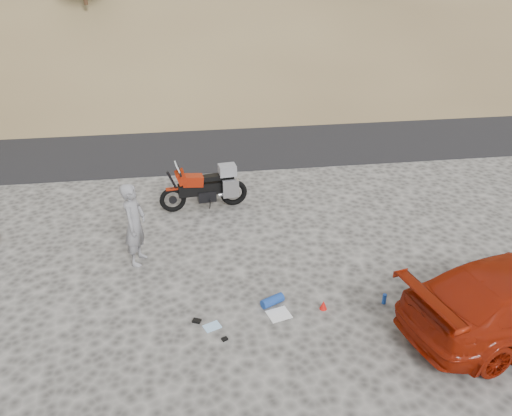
{
  "coord_description": "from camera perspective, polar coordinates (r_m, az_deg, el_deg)",
  "views": [
    {
      "loc": [
        -0.13,
        -9.08,
        6.49
      ],
      "look_at": [
        1.32,
        1.12,
        1.0
      ],
      "focal_mm": 35.0,
      "sensor_mm": 36.0,
      "label": 1
    }
  ],
  "objects": [
    {
      "name": "gear_glove_a",
      "position": [
        9.95,
        -6.78,
        -12.68
      ],
      "size": [
        0.19,
        0.17,
        0.04
      ],
      "primitive_type": "cube",
      "rotation": [
        0.0,
        0.0,
        -0.42
      ],
      "color": "black",
      "rests_on": "ground"
    },
    {
      "name": "gear_bottle",
      "position": [
        10.59,
        14.45,
        -10.02
      ],
      "size": [
        0.11,
        0.11,
        0.22
      ],
      "primitive_type": "cylinder",
      "rotation": [
        0.0,
        0.0,
        0.42
      ],
      "color": "navy",
      "rests_on": "ground"
    },
    {
      "name": "man",
      "position": [
        11.87,
        -13.17,
        -5.93
      ],
      "size": [
        0.65,
        0.82,
        1.96
      ],
      "primitive_type": "imported",
      "rotation": [
        0.0,
        0.0,
        1.29
      ],
      "color": "gray",
      "rests_on": "ground"
    },
    {
      "name": "gear_blue_mat",
      "position": [
        10.25,
        1.88,
        -10.54
      ],
      "size": [
        0.52,
        0.38,
        0.19
      ],
      "primitive_type": "cylinder",
      "rotation": [
        0.0,
        1.57,
        0.45
      ],
      "color": "navy",
      "rests_on": "ground"
    },
    {
      "name": "gear_glove_b",
      "position": [
        9.54,
        -3.6,
        -14.72
      ],
      "size": [
        0.13,
        0.12,
        0.04
      ],
      "primitive_type": "cube",
      "rotation": [
        0.0,
        0.0,
        0.43
      ],
      "color": "black",
      "rests_on": "ground"
    },
    {
      "name": "ground",
      "position": [
        11.16,
        -5.97,
        -7.67
      ],
      "size": [
        140.0,
        140.0,
        0.0
      ],
      "primitive_type": "plane",
      "color": "#3D3B38",
      "rests_on": "ground"
    },
    {
      "name": "road",
      "position": [
        19.21,
        -7.3,
        8.08
      ],
      "size": [
        120.0,
        7.0,
        0.05
      ],
      "primitive_type": "cube",
      "color": "black",
      "rests_on": "ground"
    },
    {
      "name": "gear_funnel",
      "position": [
        10.23,
        7.71,
        -10.92
      ],
      "size": [
        0.15,
        0.15,
        0.2
      ],
      "primitive_type": "cone",
      "rotation": [
        0.0,
        0.0,
        0.0
      ],
      "color": "red",
      "rests_on": "ground"
    },
    {
      "name": "motorcycle",
      "position": [
        13.62,
        -5.54,
        2.38
      ],
      "size": [
        2.42,
        0.86,
        1.44
      ],
      "rotation": [
        0.0,
        0.0,
        0.12
      ],
      "color": "black",
      "rests_on": "ground"
    },
    {
      "name": "gear_white_cloth",
      "position": [
        10.07,
        2.63,
        -12.05
      ],
      "size": [
        0.52,
        0.48,
        0.01
      ],
      "primitive_type": "cube",
      "rotation": [
        0.0,
        0.0,
        0.26
      ],
      "color": "white",
      "rests_on": "ground"
    },
    {
      "name": "gear_blue_cloth",
      "position": [
        9.83,
        -5.04,
        -13.34
      ],
      "size": [
        0.38,
        0.34,
        0.01
      ],
      "primitive_type": "cube",
      "rotation": [
        0.0,
        0.0,
        0.4
      ],
      "color": "#9CC9F1",
      "rests_on": "ground"
    }
  ]
}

